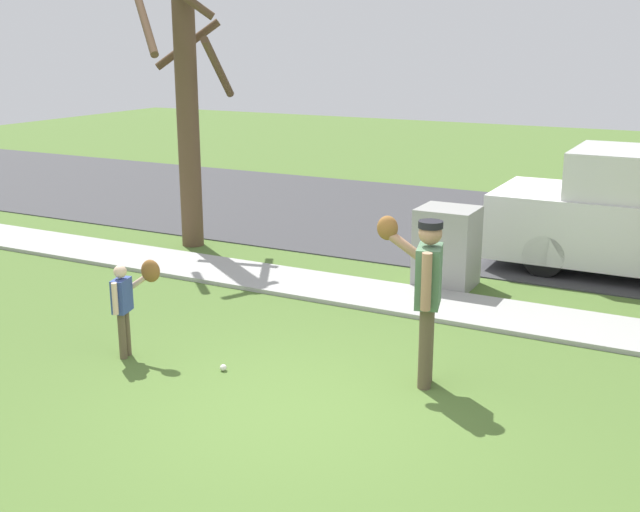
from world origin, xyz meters
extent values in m
plane|color=#4C6B2D|center=(0.00, 3.50, 0.00)|extent=(48.00, 48.00, 0.00)
cube|color=#A3A39E|center=(0.00, 3.60, 0.03)|extent=(36.00, 1.20, 0.06)
cube|color=#38383A|center=(0.00, 8.60, 0.01)|extent=(36.00, 6.80, 0.02)
cylinder|color=brown|center=(0.92, 1.08, 0.44)|extent=(0.14, 0.14, 0.87)
cylinder|color=brown|center=(0.87, 1.25, 0.44)|extent=(0.14, 0.14, 0.87)
cube|color=#4C7251|center=(0.90, 1.17, 1.18)|extent=(0.34, 0.47, 0.62)
sphere|color=#A87A5B|center=(0.90, 1.17, 1.63)|extent=(0.24, 0.24, 0.24)
cylinder|color=black|center=(0.90, 1.17, 1.72)|extent=(0.25, 0.25, 0.07)
cylinder|color=#A87A5B|center=(0.96, 0.92, 1.20)|extent=(0.10, 0.10, 0.58)
cylinder|color=#A87A5B|center=(0.58, 1.35, 1.41)|extent=(0.54, 0.24, 0.42)
ellipsoid|color=brown|center=(0.38, 1.30, 1.60)|extent=(0.25, 0.19, 0.26)
cylinder|color=brown|center=(-2.40, 0.35, 0.27)|extent=(0.09, 0.09, 0.54)
cylinder|color=brown|center=(-2.37, 0.25, 0.27)|extent=(0.09, 0.09, 0.54)
cube|color=#33478C|center=(-2.39, 0.30, 0.73)|extent=(0.21, 0.29, 0.38)
sphere|color=beige|center=(-2.39, 0.30, 1.01)|extent=(0.15, 0.15, 0.15)
cylinder|color=beige|center=(-2.27, 0.50, 0.87)|extent=(0.34, 0.15, 0.26)
ellipsoid|color=brown|center=(-2.15, 0.53, 0.99)|extent=(0.25, 0.19, 0.26)
cylinder|color=beige|center=(-2.34, 0.14, 0.74)|extent=(0.06, 0.06, 0.36)
sphere|color=white|center=(-1.17, 0.48, 0.04)|extent=(0.07, 0.07, 0.07)
cube|color=gray|center=(-0.05, 4.58, 0.58)|extent=(0.82, 0.75, 1.16)
cylinder|color=brown|center=(-4.76, 4.79, 2.33)|extent=(0.37, 0.37, 4.66)
cylinder|color=brown|center=(-4.23, 4.96, 3.03)|extent=(0.53, 1.36, 1.02)
cylinder|color=brown|center=(-4.99, 5.19, 3.40)|extent=(1.05, 0.69, 0.85)
cylinder|color=brown|center=(-5.17, 4.32, 3.77)|extent=(1.26, 1.11, 1.14)
cylinder|color=black|center=(1.12, 5.69, 0.34)|extent=(0.64, 0.22, 0.64)
cylinder|color=black|center=(1.12, 7.42, 0.34)|extent=(0.64, 0.22, 0.64)
camera|label=1|loc=(3.49, -6.13, 3.49)|focal=44.62mm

